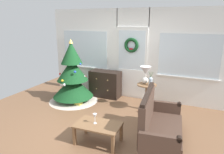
{
  "coord_description": "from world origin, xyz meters",
  "views": [
    {
      "loc": [
        1.89,
        -3.61,
        2.26
      ],
      "look_at": [
        0.05,
        0.55,
        1.0
      ],
      "focal_mm": 33.82,
      "sensor_mm": 36.0,
      "label": 1
    }
  ],
  "objects": [
    {
      "name": "side_table",
      "position": [
        0.66,
        1.31,
        0.49
      ],
      "size": [
        0.5,
        0.48,
        0.69
      ],
      "color": "brown",
      "rests_on": "ground"
    },
    {
      "name": "coffee_table",
      "position": [
        0.23,
        -0.5,
        0.33
      ],
      "size": [
        0.86,
        0.56,
        0.38
      ],
      "color": "brown",
      "rests_on": "ground"
    },
    {
      "name": "back_wall_with_door",
      "position": [
        0.0,
        2.08,
        1.28
      ],
      "size": [
        5.2,
        0.19,
        2.55
      ],
      "color": "white",
      "rests_on": "ground"
    },
    {
      "name": "christmas_tree",
      "position": [
        -1.39,
        1.1,
        0.64
      ],
      "size": [
        1.37,
        1.37,
        1.75
      ],
      "color": "#4C331E",
      "rests_on": "ground"
    },
    {
      "name": "wine_glass",
      "position": [
        0.17,
        -0.49,
        0.52
      ],
      "size": [
        0.08,
        0.08,
        0.2
      ],
      "color": "silver",
      "rests_on": "coffee_table"
    },
    {
      "name": "settee_sofa",
      "position": [
        1.2,
        0.04,
        0.38
      ],
      "size": [
        0.87,
        1.57,
        0.96
      ],
      "color": "black",
      "rests_on": "ground"
    },
    {
      "name": "flower_vase",
      "position": [
        0.76,
        1.25,
        0.81
      ],
      "size": [
        0.11,
        0.1,
        0.35
      ],
      "color": "#99ADBC",
      "rests_on": "side_table"
    },
    {
      "name": "dresser_cabinet",
      "position": [
        -0.72,
        1.79,
        0.39
      ],
      "size": [
        0.9,
        0.45,
        0.78
      ],
      "color": "black",
      "rests_on": "ground"
    },
    {
      "name": "gift_box",
      "position": [
        -1.08,
        0.86,
        0.09
      ],
      "size": [
        0.18,
        0.17,
        0.18
      ],
      "primitive_type": "cube",
      "color": "#D8C64C",
      "rests_on": "ground"
    },
    {
      "name": "ground_plane",
      "position": [
        0.0,
        0.0,
        0.0
      ],
      "size": [
        6.76,
        6.76,
        0.0
      ],
      "primitive_type": "plane",
      "color": "brown"
    },
    {
      "name": "table_lamp",
      "position": [
        0.6,
        1.35,
        0.97
      ],
      "size": [
        0.28,
        0.28,
        0.44
      ],
      "color": "silver",
      "rests_on": "side_table"
    }
  ]
}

